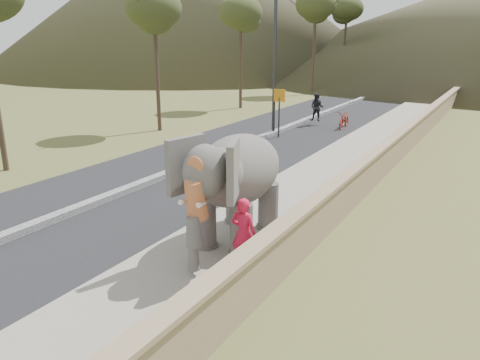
# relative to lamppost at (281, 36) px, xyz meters

# --- Properties ---
(ground) EXTENTS (160.00, 160.00, 0.00)m
(ground) POSITION_rel_lamppost_xyz_m (4.69, -15.87, -4.87)
(ground) COLOR olive
(ground) RESTS_ON ground
(road) EXTENTS (7.00, 120.00, 0.03)m
(road) POSITION_rel_lamppost_xyz_m (-0.31, -5.87, -4.86)
(road) COLOR black
(road) RESTS_ON ground
(median) EXTENTS (0.35, 120.00, 0.22)m
(median) POSITION_rel_lamppost_xyz_m (-0.31, -5.87, -4.76)
(median) COLOR black
(median) RESTS_ON ground
(walkway) EXTENTS (3.00, 120.00, 0.15)m
(walkway) POSITION_rel_lamppost_xyz_m (4.69, -5.87, -4.80)
(walkway) COLOR #9E9687
(walkway) RESTS_ON ground
(parapet) EXTENTS (0.30, 120.00, 1.10)m
(parapet) POSITION_rel_lamppost_xyz_m (6.34, -5.87, -4.32)
(parapet) COLOR tan
(parapet) RESTS_ON ground
(lamppost) EXTENTS (1.76, 0.36, 8.00)m
(lamppost) POSITION_rel_lamppost_xyz_m (0.00, 0.00, 0.00)
(lamppost) COLOR #2C2B30
(lamppost) RESTS_ON ground
(signboard) EXTENTS (0.60, 0.08, 2.40)m
(signboard) POSITION_rel_lamppost_xyz_m (0.19, -0.41, -3.23)
(signboard) COLOR #2D2D33
(signboard) RESTS_ON ground
(elephant_and_man) EXTENTS (2.33, 3.85, 2.67)m
(elephant_and_man) POSITION_rel_lamppost_xyz_m (4.71, -12.16, -3.40)
(elephant_and_man) COLOR slate
(elephant_and_man) RESTS_ON ground
(motorcyclist) EXTENTS (2.41, 1.89, 1.81)m
(motorcyclist) POSITION_rel_lamppost_xyz_m (1.62, 3.66, -4.18)
(motorcyclist) COLOR maroon
(motorcyclist) RESTS_ON ground
(trees) EXTENTS (41.58, 44.51, 9.21)m
(trees) POSITION_rel_lamppost_xyz_m (2.48, 14.32, -0.87)
(trees) COLOR #473828
(trees) RESTS_ON ground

